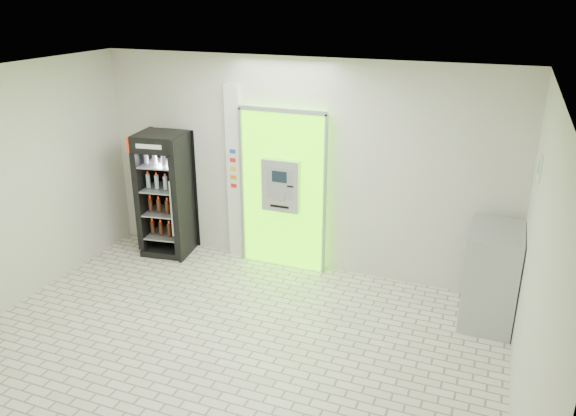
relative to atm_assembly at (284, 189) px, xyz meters
The scene contains 7 objects.
ground 2.69m from the atm_assembly, 85.26° to the right, with size 6.00×6.00×0.00m, color beige.
room_shell 2.51m from the atm_assembly, 85.26° to the right, with size 6.00×6.00×6.00m.
atm_assembly is the anchor object (origin of this frame).
pillar 0.79m from the atm_assembly, behind, with size 0.22×0.11×2.60m.
beverage_cooler 1.85m from the atm_assembly, behind, with size 0.79×0.74×1.87m.
steel_cabinet 2.99m from the atm_assembly, 10.08° to the right, with size 0.62×0.91×1.20m.
exit_sign 3.48m from the atm_assembly, 17.65° to the right, with size 0.02×0.22×0.26m.
Camera 1 is at (2.60, -4.55, 3.79)m, focal length 35.00 mm.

